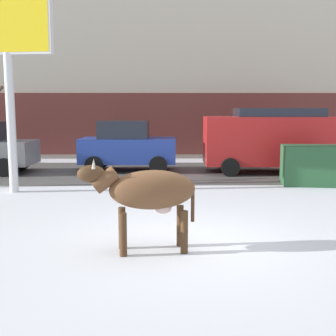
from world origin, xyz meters
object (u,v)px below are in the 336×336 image
Objects in this scene: cow_brown at (148,192)px; car_blue_hatchback at (127,146)px; car_red_van at (270,138)px; billboard at (7,33)px; dumpster at (311,165)px.

car_blue_hatchback reaches higher than cow_brown.
cow_brown is 0.42× the size of car_red_van.
billboard is 3.27× the size of dumpster.
dumpster is (4.74, 6.26, -0.39)m from cow_brown.
car_red_van is (7.99, 3.66, -3.07)m from billboard.
car_red_van is 2.70m from dumpster.
cow_brown is at bearing -83.25° from car_blue_hatchback.
cow_brown is 7.27m from billboard.
car_red_van reaches higher than cow_brown.
billboard is 1.20× the size of car_red_van.
car_blue_hatchback is at bearing 174.37° from car_red_van.
billboard reaches higher than cow_brown.
dumpster is at bearing 52.88° from cow_brown.
billboard is at bearing -172.63° from dumpster.
dumpster is at bearing -75.02° from car_red_van.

